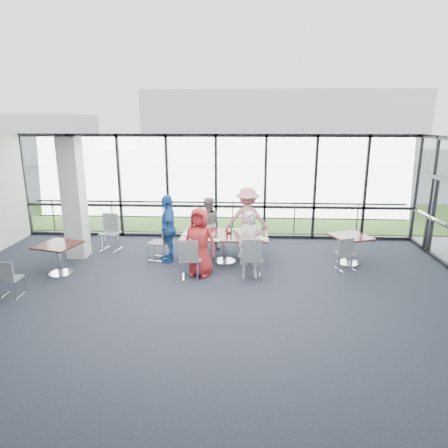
{
  "coord_description": "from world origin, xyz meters",
  "views": [
    {
      "loc": [
        0.89,
        -7.07,
        3.61
      ],
      "look_at": [
        0.38,
        2.47,
        1.1
      ],
      "focal_mm": 32.0,
      "sensor_mm": 36.0,
      "label": 1
    }
  ],
  "objects_px": {
    "diner_far_left": "(208,224)",
    "chair_main_nl": "(191,259)",
    "structural_column": "(74,198)",
    "side_table_left": "(58,249)",
    "main_table": "(225,238)",
    "chair_spare_r": "(346,254)",
    "diner_near_right": "(250,245)",
    "chair_main_nr": "(252,258)",
    "chair_spare_la": "(11,279)",
    "chair_main_fl": "(207,235)",
    "chair_main_end": "(159,243)",
    "diner_far_right": "(247,219)",
    "side_table_right": "(350,240)",
    "diner_near_left": "(200,242)",
    "chair_main_fr": "(247,234)",
    "diner_end": "(168,228)",
    "chair_spare_lb": "(110,233)"
  },
  "relations": [
    {
      "from": "diner_far_left",
      "to": "chair_main_nl",
      "type": "bearing_deg",
      "value": 76.41
    },
    {
      "from": "structural_column",
      "to": "side_table_left",
      "type": "relative_size",
      "value": 3.0
    },
    {
      "from": "main_table",
      "to": "chair_spare_r",
      "type": "relative_size",
      "value": 2.66
    },
    {
      "from": "structural_column",
      "to": "diner_near_right",
      "type": "relative_size",
      "value": 2.02
    },
    {
      "from": "chair_main_nr",
      "to": "chair_spare_la",
      "type": "height_order",
      "value": "chair_main_nr"
    },
    {
      "from": "side_table_left",
      "to": "chair_spare_la",
      "type": "bearing_deg",
      "value": -108.81
    },
    {
      "from": "diner_near_right",
      "to": "chair_main_nr",
      "type": "xyz_separation_m",
      "value": [
        0.04,
        -0.09,
        -0.3
      ]
    },
    {
      "from": "chair_main_fl",
      "to": "chair_spare_la",
      "type": "bearing_deg",
      "value": 33.75
    },
    {
      "from": "main_table",
      "to": "chair_main_end",
      "type": "xyz_separation_m",
      "value": [
        -1.75,
        0.08,
        -0.18
      ]
    },
    {
      "from": "diner_near_right",
      "to": "chair_spare_r",
      "type": "distance_m",
      "value": 2.47
    },
    {
      "from": "side_table_left",
      "to": "chair_main_end",
      "type": "bearing_deg",
      "value": 27.91
    },
    {
      "from": "diner_far_right",
      "to": "chair_spare_r",
      "type": "bearing_deg",
      "value": 152.84
    },
    {
      "from": "diner_far_left",
      "to": "chair_main_end",
      "type": "relative_size",
      "value": 1.62
    },
    {
      "from": "side_table_right",
      "to": "chair_main_end",
      "type": "relative_size",
      "value": 1.21
    },
    {
      "from": "chair_main_end",
      "to": "chair_spare_r",
      "type": "distance_m",
      "value": 4.78
    },
    {
      "from": "diner_near_left",
      "to": "chair_main_fr",
      "type": "distance_m",
      "value": 2.4
    },
    {
      "from": "chair_spare_r",
      "to": "diner_end",
      "type": "bearing_deg",
      "value": 156.92
    },
    {
      "from": "diner_end",
      "to": "chair_spare_la",
      "type": "xyz_separation_m",
      "value": [
        -2.87,
        -2.4,
        -0.47
      ]
    },
    {
      "from": "diner_near_right",
      "to": "main_table",
      "type": "bearing_deg",
      "value": 119.55
    },
    {
      "from": "main_table",
      "to": "chair_main_nl",
      "type": "distance_m",
      "value": 1.34
    },
    {
      "from": "chair_main_nr",
      "to": "chair_spare_r",
      "type": "bearing_deg",
      "value": 14.42
    },
    {
      "from": "side_table_left",
      "to": "chair_main_nr",
      "type": "relative_size",
      "value": 1.08
    },
    {
      "from": "diner_near_left",
      "to": "diner_end",
      "type": "distance_m",
      "value": 1.35
    },
    {
      "from": "side_table_left",
      "to": "diner_end",
      "type": "bearing_deg",
      "value": 24.41
    },
    {
      "from": "diner_far_left",
      "to": "diner_far_right",
      "type": "height_order",
      "value": "diner_far_right"
    },
    {
      "from": "side_table_left",
      "to": "diner_near_left",
      "type": "height_order",
      "value": "diner_near_left"
    },
    {
      "from": "main_table",
      "to": "chair_spare_la",
      "type": "distance_m",
      "value": 4.95
    },
    {
      "from": "side_table_right",
      "to": "diner_near_right",
      "type": "distance_m",
      "value": 2.76
    },
    {
      "from": "diner_far_right",
      "to": "chair_spare_la",
      "type": "xyz_separation_m",
      "value": [
        -4.93,
        -3.36,
        -0.49
      ]
    },
    {
      "from": "diner_far_left",
      "to": "chair_main_end",
      "type": "bearing_deg",
      "value": 28.7
    },
    {
      "from": "structural_column",
      "to": "chair_main_end",
      "type": "xyz_separation_m",
      "value": [
        2.23,
        -0.15,
        -1.13
      ]
    },
    {
      "from": "chair_spare_la",
      "to": "chair_spare_lb",
      "type": "relative_size",
      "value": 0.81
    },
    {
      "from": "diner_near_left",
      "to": "chair_spare_la",
      "type": "bearing_deg",
      "value": -145.42
    },
    {
      "from": "structural_column",
      "to": "chair_main_nl",
      "type": "relative_size",
      "value": 3.43
    },
    {
      "from": "structural_column",
      "to": "chair_main_nr",
      "type": "xyz_separation_m",
      "value": [
        4.67,
        -1.33,
        -1.11
      ]
    },
    {
      "from": "side_table_right",
      "to": "diner_near_left",
      "type": "bearing_deg",
      "value": -165.5
    },
    {
      "from": "structural_column",
      "to": "diner_far_left",
      "type": "relative_size",
      "value": 2.11
    },
    {
      "from": "side_table_left",
      "to": "side_table_right",
      "type": "xyz_separation_m",
      "value": [
        7.1,
        1.09,
        -0.0
      ]
    },
    {
      "from": "main_table",
      "to": "diner_near_left",
      "type": "height_order",
      "value": "diner_near_left"
    },
    {
      "from": "side_table_right",
      "to": "diner_near_right",
      "type": "bearing_deg",
      "value": -157.92
    },
    {
      "from": "main_table",
      "to": "chair_spare_lb",
      "type": "height_order",
      "value": "chair_spare_lb"
    },
    {
      "from": "side_table_right",
      "to": "diner_far_left",
      "type": "bearing_deg",
      "value": 165.42
    },
    {
      "from": "chair_main_nl",
      "to": "chair_spare_lb",
      "type": "distance_m",
      "value": 3.19
    },
    {
      "from": "chair_main_nl",
      "to": "chair_spare_la",
      "type": "relative_size",
      "value": 1.15
    },
    {
      "from": "diner_near_left",
      "to": "chair_spare_la",
      "type": "relative_size",
      "value": 2.03
    },
    {
      "from": "diner_far_left",
      "to": "chair_main_nl",
      "type": "height_order",
      "value": "diner_far_left"
    },
    {
      "from": "main_table",
      "to": "diner_near_left",
      "type": "relative_size",
      "value": 1.34
    },
    {
      "from": "chair_spare_la",
      "to": "chair_spare_r",
      "type": "height_order",
      "value": "chair_spare_r"
    },
    {
      "from": "side_table_right",
      "to": "chair_main_nr",
      "type": "distance_m",
      "value": 2.76
    },
    {
      "from": "main_table",
      "to": "chair_spare_la",
      "type": "relative_size",
      "value": 2.72
    }
  ]
}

